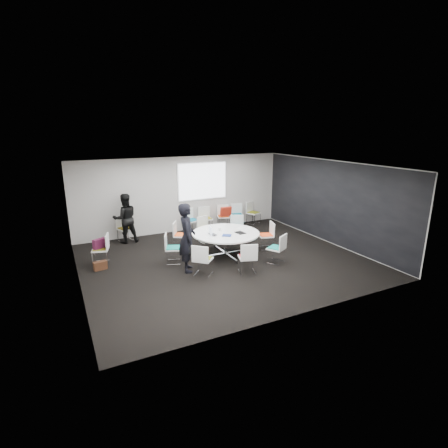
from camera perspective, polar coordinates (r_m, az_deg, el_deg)
name	(u,v)px	position (r m, az deg, el deg)	size (l,w,h in m)	color
room_shell	(227,214)	(10.10, 0.47, 1.57)	(8.08, 7.08, 2.88)	black
conference_table	(226,239)	(10.74, 0.28, -2.45)	(2.07, 2.07, 0.73)	silver
projection_screen	(203,181)	(13.39, -3.51, 7.00)	(1.90, 0.03, 1.35)	white
chair_ring_a	(266,240)	(11.46, 6.87, -2.67)	(0.56, 0.57, 0.88)	silver
chair_ring_b	(237,233)	(12.16, 2.15, -1.49)	(0.61, 0.60, 0.88)	silver
chair_ring_c	(206,234)	(12.04, -2.97, -1.67)	(0.55, 0.55, 0.88)	silver
chair_ring_d	(181,240)	(11.49, -7.04, -2.63)	(0.62, 0.62, 0.88)	silver
chair_ring_e	(173,254)	(10.32, -8.31, -4.82)	(0.59, 0.59, 0.88)	silver
chair_ring_f	(203,265)	(9.41, -3.48, -6.75)	(0.64, 0.64, 0.88)	silver
chair_ring_g	(247,263)	(9.54, 3.85, -6.43)	(0.58, 0.57, 0.88)	silver
chair_ring_h	(276,254)	(10.32, 8.55, -4.84)	(0.62, 0.62, 0.88)	silver
chair_back_a	(192,225)	(13.24, -5.24, -0.12)	(0.59, 0.58, 0.88)	silver
chair_back_b	(206,223)	(13.44, -3.03, 0.17)	(0.51, 0.50, 0.88)	silver
chair_back_c	(223,221)	(13.75, -0.09, 0.54)	(0.58, 0.57, 0.88)	silver
chair_back_d	(237,219)	(14.00, 2.15, 0.82)	(0.57, 0.57, 0.88)	silver
chair_back_e	(253,217)	(14.38, 4.79, 1.17)	(0.60, 0.59, 0.88)	silver
chair_spare_left	(102,255)	(10.75, -19.37, -4.75)	(0.56, 0.57, 0.88)	silver
chair_person_back	(125,233)	(12.61, -15.80, -1.46)	(0.58, 0.57, 0.88)	silver
person_main	(187,238)	(9.52, -6.06, -2.21)	(0.69, 0.46, 1.91)	black
person_back	(125,218)	(12.30, -15.82, 0.90)	(0.83, 0.64, 1.70)	black
laptop	(214,234)	(10.48, -1.65, -1.65)	(0.33, 0.21, 0.03)	#333338
laptop_lid	(210,231)	(10.42, -2.22, -1.07)	(0.30, 0.02, 0.22)	silver
notebook_black	(240,233)	(10.62, 2.66, -1.43)	(0.22, 0.30, 0.02)	black
tablet_folio	(227,235)	(10.35, 0.45, -1.86)	(0.26, 0.20, 0.03)	navy
papers_right	(241,228)	(11.15, 2.77, -0.64)	(0.30, 0.21, 0.00)	silver
papers_front	(247,229)	(11.00, 3.75, -0.90)	(0.30, 0.21, 0.00)	silver
cup	(220,229)	(10.83, -0.70, -0.88)	(0.08, 0.08, 0.09)	white
phone	(244,233)	(10.58, 3.31, -1.55)	(0.14, 0.07, 0.01)	black
maroon_bag	(100,243)	(10.64, -19.62, -3.01)	(0.40, 0.14, 0.28)	#4F1531
brown_bag	(100,266)	(10.38, -19.54, -6.42)	(0.36, 0.16, 0.24)	#412315
red_jacket	(226,211)	(13.44, 0.32, 2.07)	(0.44, 0.10, 0.35)	#A32314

